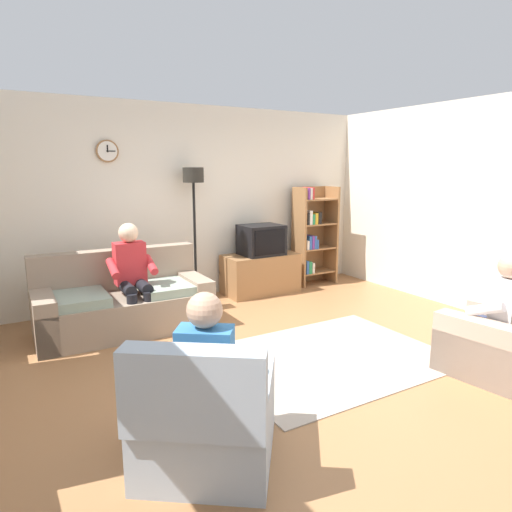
# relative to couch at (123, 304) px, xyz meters

# --- Properties ---
(ground_plane) EXTENTS (12.00, 12.00, 0.00)m
(ground_plane) POSITION_rel_couch_xyz_m (1.26, -1.68, -0.31)
(ground_plane) COLOR #9E6B42
(back_wall_assembly) EXTENTS (6.20, 0.17, 2.70)m
(back_wall_assembly) POSITION_rel_couch_xyz_m (1.26, 0.98, 1.04)
(back_wall_assembly) COLOR silver
(back_wall_assembly) RESTS_ON ground_plane
(right_wall) EXTENTS (0.12, 5.80, 2.70)m
(right_wall) POSITION_rel_couch_xyz_m (4.12, -1.68, 1.04)
(right_wall) COLOR silver
(right_wall) RESTS_ON ground_plane
(couch) EXTENTS (1.92, 0.91, 0.90)m
(couch) POSITION_rel_couch_xyz_m (0.00, 0.00, 0.00)
(couch) COLOR gray
(couch) RESTS_ON ground_plane
(tv_stand) EXTENTS (1.10, 0.56, 0.59)m
(tv_stand) POSITION_rel_couch_xyz_m (2.17, 0.57, -0.02)
(tv_stand) COLOR olive
(tv_stand) RESTS_ON ground_plane
(tv) EXTENTS (0.60, 0.49, 0.44)m
(tv) POSITION_rel_couch_xyz_m (2.17, 0.54, 0.49)
(tv) COLOR black
(tv) RESTS_ON tv_stand
(bookshelf) EXTENTS (0.68, 0.36, 1.55)m
(bookshelf) POSITION_rel_couch_xyz_m (3.17, 0.64, 0.49)
(bookshelf) COLOR olive
(bookshelf) RESTS_ON ground_plane
(floor_lamp) EXTENTS (0.28, 0.28, 1.85)m
(floor_lamp) POSITION_rel_couch_xyz_m (1.18, 0.67, 1.14)
(floor_lamp) COLOR black
(floor_lamp) RESTS_ON ground_plane
(armchair_near_window) EXTENTS (1.16, 1.18, 0.90)m
(armchair_near_window) POSITION_rel_couch_xyz_m (-0.17, -2.68, -0.02)
(armchair_near_window) COLOR #9EADBC
(armchair_near_window) RESTS_ON ground_plane
(armchair_near_bookshelf) EXTENTS (0.91, 0.98, 0.90)m
(armchair_near_bookshelf) POSITION_rel_couch_xyz_m (2.64, -2.90, -0.02)
(armchair_near_bookshelf) COLOR tan
(armchair_near_bookshelf) RESTS_ON ground_plane
(area_rug) EXTENTS (2.20, 1.70, 0.01)m
(area_rug) POSITION_rel_couch_xyz_m (1.54, -1.81, -0.31)
(area_rug) COLOR #AD9E8E
(area_rug) RESTS_ON ground_plane
(person_on_couch) EXTENTS (0.52, 0.54, 1.24)m
(person_on_couch) POSITION_rel_couch_xyz_m (0.10, -0.11, 0.39)
(person_on_couch) COLOR red
(person_on_couch) RESTS_ON ground_plane
(person_in_left_armchair) EXTENTS (0.62, 0.64, 1.12)m
(person_in_left_armchair) POSITION_rel_couch_xyz_m (-0.11, -2.61, 0.29)
(person_in_left_armchair) COLOR #3372B2
(person_in_left_armchair) RESTS_ON ground_plane
(person_in_right_armchair) EXTENTS (0.55, 0.57, 1.12)m
(person_in_right_armchair) POSITION_rel_couch_xyz_m (2.62, -2.81, 0.29)
(person_in_right_armchair) COLOR silver
(person_in_right_armchair) RESTS_ON ground_plane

